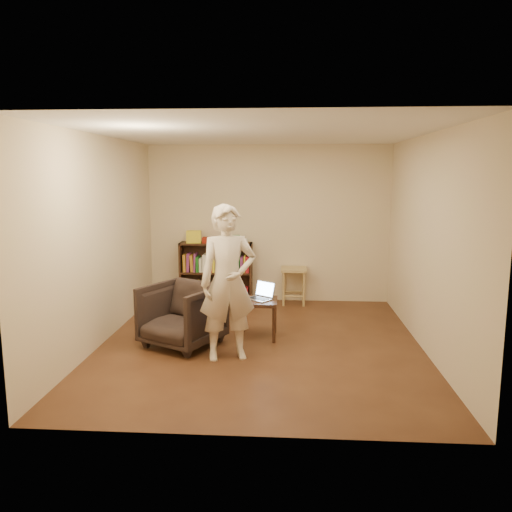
# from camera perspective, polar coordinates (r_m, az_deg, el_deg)

# --- Properties ---
(floor) EXTENTS (4.50, 4.50, 0.00)m
(floor) POSITION_cam_1_polar(r_m,az_deg,el_deg) (6.40, 0.51, -10.02)
(floor) COLOR #432415
(floor) RESTS_ON ground
(ceiling) EXTENTS (4.50, 4.50, 0.00)m
(ceiling) POSITION_cam_1_polar(r_m,az_deg,el_deg) (6.05, 0.54, 13.88)
(ceiling) COLOR white
(ceiling) RESTS_ON wall_back
(wall_back) EXTENTS (4.00, 0.00, 4.00)m
(wall_back) POSITION_cam_1_polar(r_m,az_deg,el_deg) (8.32, 1.43, 3.68)
(wall_back) COLOR beige
(wall_back) RESTS_ON floor
(wall_left) EXTENTS (0.00, 4.50, 4.50)m
(wall_left) POSITION_cam_1_polar(r_m,az_deg,el_deg) (6.52, -17.32, 1.68)
(wall_left) COLOR beige
(wall_left) RESTS_ON floor
(wall_right) EXTENTS (0.00, 4.50, 4.50)m
(wall_right) POSITION_cam_1_polar(r_m,az_deg,el_deg) (6.30, 19.00, 1.34)
(wall_right) COLOR beige
(wall_right) RESTS_ON floor
(bookshelf) EXTENTS (1.20, 0.30, 1.00)m
(bookshelf) POSITION_cam_1_polar(r_m,az_deg,el_deg) (8.38, -4.56, -2.26)
(bookshelf) COLOR black
(bookshelf) RESTS_ON floor
(box_yellow) EXTENTS (0.26, 0.21, 0.20)m
(box_yellow) POSITION_cam_1_polar(r_m,az_deg,el_deg) (8.30, -7.13, 2.19)
(box_yellow) COLOR yellow
(box_yellow) RESTS_ON bookshelf
(red_cloth) EXTENTS (0.28, 0.21, 0.09)m
(red_cloth) POSITION_cam_1_polar(r_m,az_deg,el_deg) (8.27, -5.21, 1.83)
(red_cloth) COLOR maroon
(red_cloth) RESTS_ON bookshelf
(box_green) EXTENTS (0.16, 0.16, 0.13)m
(box_green) POSITION_cam_1_polar(r_m,az_deg,el_deg) (8.19, -2.28, 1.92)
(box_green) COLOR #1C6C1D
(box_green) RESTS_ON bookshelf
(box_white) EXTENTS (0.11, 0.11, 0.07)m
(box_white) POSITION_cam_1_polar(r_m,az_deg,el_deg) (8.19, -1.35, 1.74)
(box_white) COLOR white
(box_white) RESTS_ON bookshelf
(stool) EXTENTS (0.42, 0.42, 0.60)m
(stool) POSITION_cam_1_polar(r_m,az_deg,el_deg) (8.21, 4.34, -2.18)
(stool) COLOR tan
(stool) RESTS_ON floor
(armchair) EXTENTS (1.14, 1.15, 0.78)m
(armchair) POSITION_cam_1_polar(r_m,az_deg,el_deg) (6.31, -8.43, -6.68)
(armchair) COLOR black
(armchair) RESTS_ON floor
(side_table) EXTENTS (0.49, 0.49, 0.50)m
(side_table) POSITION_cam_1_polar(r_m,az_deg,el_deg) (6.54, 0.25, -5.76)
(side_table) COLOR black
(side_table) RESTS_ON floor
(laptop) EXTENTS (0.41, 0.40, 0.23)m
(laptop) POSITION_cam_1_polar(r_m,az_deg,el_deg) (6.55, 0.62, -4.46)
(laptop) COLOR #B1B0B5
(laptop) RESTS_ON side_table
(person) EXTENTS (0.75, 0.60, 1.79)m
(person) POSITION_cam_1_polar(r_m,az_deg,el_deg) (5.71, -3.24, -3.08)
(person) COLOR beige
(person) RESTS_ON floor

